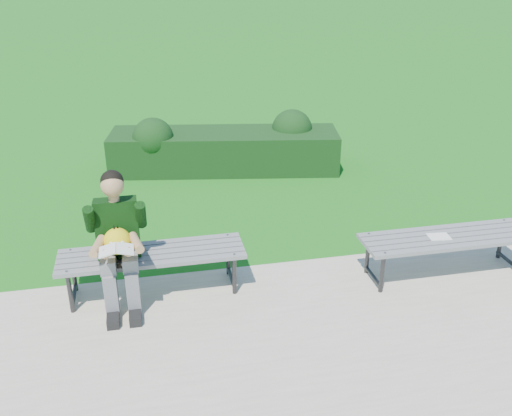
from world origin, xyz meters
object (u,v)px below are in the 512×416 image
object	(u,v)px
seated_boy	(118,238)
hedge	(225,147)
bench_right	(447,241)
bench_left	(152,257)
paper_sheet	(439,237)

from	to	relation	value
seated_boy	hedge	bearing A→B (deg)	65.73
bench_right	seated_boy	size ratio (longest dim) A/B	1.37
bench_left	seated_boy	distance (m)	0.43
hedge	bench_right	bearing A→B (deg)	-64.06
bench_left	bench_right	size ratio (longest dim) A/B	1.00
hedge	seated_boy	size ratio (longest dim) A/B	2.71
bench_right	bench_left	bearing A→B (deg)	174.80
hedge	bench_left	world-z (taller)	hedge
seated_boy	bench_left	bearing A→B (deg)	17.82
hedge	bench_right	world-z (taller)	hedge
bench_right	hedge	bearing A→B (deg)	115.94
bench_left	seated_boy	bearing A→B (deg)	-162.18
seated_boy	paper_sheet	xyz separation A→B (m)	(3.20, -0.18, -0.24)
hedge	bench_left	size ratio (longest dim) A/B	1.98
hedge	bench_left	xyz separation A→B (m)	(-1.25, -3.33, 0.06)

